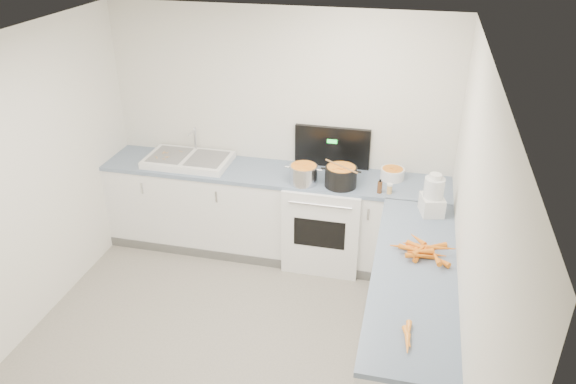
% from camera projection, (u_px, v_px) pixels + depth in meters
% --- Properties ---
extents(floor, '(3.50, 4.00, 0.00)m').
position_uv_depth(floor, '(221.00, 362.00, 4.58)').
color(floor, gray).
rests_on(floor, ground).
extents(ceiling, '(3.50, 4.00, 0.00)m').
position_uv_depth(ceiling, '(199.00, 57.00, 3.43)').
color(ceiling, silver).
rests_on(ceiling, ground).
extents(wall_back, '(3.50, 0.00, 2.50)m').
position_uv_depth(wall_back, '(280.00, 132.00, 5.73)').
color(wall_back, silver).
rests_on(wall_back, ground).
extents(wall_right, '(0.00, 4.00, 2.50)m').
position_uv_depth(wall_right, '(466.00, 264.00, 3.65)').
color(wall_right, silver).
rests_on(wall_right, ground).
extents(counter_back, '(3.50, 0.62, 0.94)m').
position_uv_depth(counter_back, '(273.00, 212.00, 5.83)').
color(counter_back, white).
rests_on(counter_back, ground).
extents(counter_right, '(0.62, 2.20, 0.94)m').
position_uv_depth(counter_right, '(409.00, 321.00, 4.33)').
color(counter_right, white).
rests_on(counter_right, ground).
extents(stove, '(0.76, 0.65, 1.36)m').
position_uv_depth(stove, '(325.00, 219.00, 5.70)').
color(stove, white).
rests_on(stove, ground).
extents(sink, '(0.86, 0.52, 0.31)m').
position_uv_depth(sink, '(188.00, 160.00, 5.78)').
color(sink, white).
rests_on(sink, counter_back).
extents(steel_pot, '(0.34, 0.34, 0.20)m').
position_uv_depth(steel_pot, '(304.00, 175.00, 5.36)').
color(steel_pot, silver).
rests_on(steel_pot, stove).
extents(black_pot, '(0.32, 0.32, 0.22)m').
position_uv_depth(black_pot, '(341.00, 178.00, 5.30)').
color(black_pot, black).
rests_on(black_pot, stove).
extents(wooden_spoon, '(0.34, 0.25, 0.02)m').
position_uv_depth(wooden_spoon, '(341.00, 166.00, 5.24)').
color(wooden_spoon, '#AD7A47').
rests_on(wooden_spoon, black_pot).
extents(mixing_bowl, '(0.24, 0.24, 0.11)m').
position_uv_depth(mixing_bowl, '(392.00, 174.00, 5.45)').
color(mixing_bowl, white).
rests_on(mixing_bowl, counter_back).
extents(extract_bottle, '(0.04, 0.04, 0.11)m').
position_uv_depth(extract_bottle, '(380.00, 187.00, 5.19)').
color(extract_bottle, '#593319').
rests_on(extract_bottle, counter_back).
extents(spice_jar, '(0.05, 0.05, 0.08)m').
position_uv_depth(spice_jar, '(389.00, 189.00, 5.18)').
color(spice_jar, '#E5B266').
rests_on(spice_jar, counter_back).
extents(food_processor, '(0.23, 0.26, 0.37)m').
position_uv_depth(food_processor, '(433.00, 197.00, 4.80)').
color(food_processor, white).
rests_on(food_processor, counter_right).
extents(carrot_pile, '(0.50, 0.41, 0.08)m').
position_uv_depth(carrot_pile, '(421.00, 251.00, 4.28)').
color(carrot_pile, orange).
rests_on(carrot_pile, counter_right).
extents(peeled_carrots, '(0.08, 0.29, 0.04)m').
position_uv_depth(peeled_carrots, '(408.00, 337.00, 3.46)').
color(peeled_carrots, orange).
rests_on(peeled_carrots, counter_right).
extents(peelings, '(0.25, 0.25, 0.01)m').
position_uv_depth(peelings, '(168.00, 154.00, 5.81)').
color(peelings, tan).
rests_on(peelings, sink).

